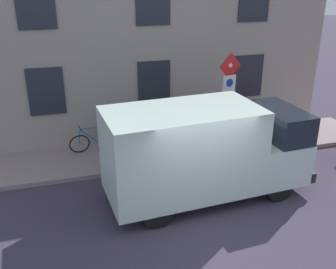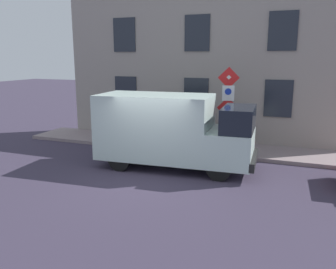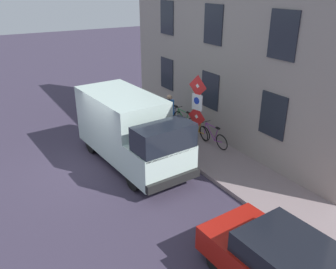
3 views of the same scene
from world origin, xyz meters
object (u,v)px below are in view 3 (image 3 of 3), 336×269
delivery_van (129,129)px  bicycle_purple (213,137)px  litter_bin (167,130)px  bicycle_orange (198,128)px  bicycle_green (184,121)px  bicycle_blue (172,114)px  pedestrian (169,112)px  sign_post_stacked (197,110)px

delivery_van → bicycle_purple: 3.50m
litter_bin → bicycle_purple: bearing=-48.3°
bicycle_orange → litter_bin: litter_bin is taller
bicycle_green → bicycle_purple: bearing=176.2°
bicycle_blue → bicycle_green: bearing=173.3°
bicycle_green → bicycle_blue: same height
bicycle_blue → pedestrian: bearing=136.0°
delivery_van → bicycle_green: bearing=108.7°
bicycle_orange → bicycle_blue: size_ratio=1.00×
delivery_van → bicycle_green: size_ratio=3.17×
bicycle_green → litter_bin: (-1.28, -0.64, 0.08)m
bicycle_purple → bicycle_green: 2.07m
delivery_van → bicycle_orange: 3.45m
delivery_van → bicycle_purple: bearing=74.5°
bicycle_green → pedestrian: pedestrian is taller
delivery_van → pedestrian: delivery_van is taller
bicycle_purple → bicycle_orange: (0.00, 1.04, 0.00)m
bicycle_purple → litter_bin: size_ratio=1.90×
bicycle_orange → pedestrian: size_ratio=1.00×
bicycle_purple → pedestrian: size_ratio=1.00×
bicycle_purple → bicycle_orange: size_ratio=1.00×
pedestrian → litter_bin: (-0.47, -0.62, -0.48)m
delivery_van → bicycle_purple: size_ratio=3.18×
bicycle_blue → pedestrian: pedestrian is taller
bicycle_purple → bicycle_green: bearing=-2.7°
sign_post_stacked → bicycle_orange: bearing=52.3°
bicycle_orange → sign_post_stacked: bearing=150.0°
delivery_van → bicycle_blue: 4.20m
bicycle_orange → delivery_van: bearing=103.7°
bicycle_orange → litter_bin: bearing=80.6°
bicycle_orange → pedestrian: 1.41m
bicycle_green → delivery_van: bearing=108.8°
sign_post_stacked → bicycle_orange: sign_post_stacked is taller
delivery_van → bicycle_green: delivery_van is taller
delivery_van → litter_bin: (2.06, 0.74, -0.74)m
bicycle_orange → litter_bin: (-1.28, 0.39, 0.08)m
sign_post_stacked → delivery_van: size_ratio=0.57×
delivery_van → pedestrian: bearing=114.4°
bicycle_orange → pedestrian: (-0.81, 1.01, 0.56)m
delivery_van → bicycle_orange: (3.33, 0.35, -0.82)m
delivery_van → bicycle_blue: size_ratio=3.17×
sign_post_stacked → bicycle_blue: size_ratio=1.82×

